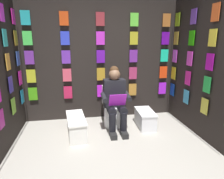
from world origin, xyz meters
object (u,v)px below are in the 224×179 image
(toilet, at_px, (113,109))
(person_reading, at_px, (115,99))
(comic_longbox_far, at_px, (76,126))
(comic_longbox_near, at_px, (145,119))

(toilet, relative_size, person_reading, 0.65)
(person_reading, xyz_separation_m, comic_longbox_far, (0.73, 0.14, -0.43))
(person_reading, bearing_deg, comic_longbox_far, 10.77)
(comic_longbox_far, bearing_deg, person_reading, -174.81)
(person_reading, relative_size, comic_longbox_far, 1.49)
(toilet, distance_m, comic_longbox_near, 0.66)
(toilet, height_order, person_reading, person_reading)
(toilet, bearing_deg, person_reading, 90.03)
(toilet, distance_m, comic_longbox_far, 0.83)
(person_reading, height_order, comic_longbox_far, person_reading)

